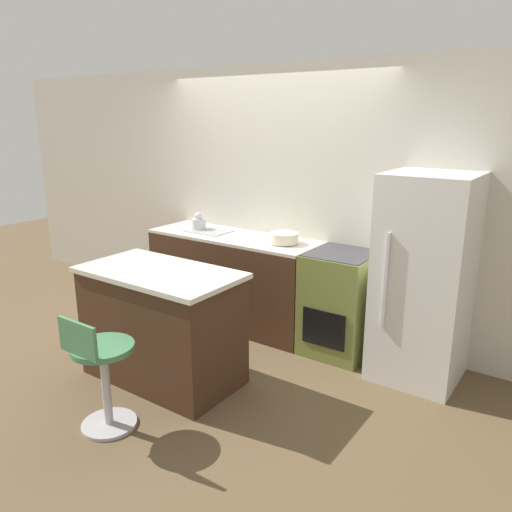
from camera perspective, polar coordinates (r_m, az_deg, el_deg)
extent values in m
plane|color=brown|center=(4.99, -2.25, -9.31)|extent=(14.00, 14.00, 0.00)
cube|color=beige|center=(5.12, 2.05, 6.61)|extent=(8.00, 0.06, 2.60)
cube|color=#422819|center=(5.22, -2.57, -2.81)|extent=(1.83, 0.60, 0.91)
cube|color=silver|center=(5.09, -2.64, 2.20)|extent=(1.83, 0.60, 0.03)
cube|color=#9EA3A8|center=(5.28, -5.40, 2.86)|extent=(0.44, 0.33, 0.01)
cube|color=#422819|center=(4.17, -10.68, -8.02)|extent=(1.26, 0.68, 0.90)
cube|color=silver|center=(4.01, -11.01, -1.87)|extent=(1.31, 0.72, 0.04)
cube|color=olive|center=(4.61, 9.55, -5.34)|extent=(0.58, 0.60, 0.94)
cube|color=black|center=(4.41, 7.71, -8.26)|extent=(0.41, 0.01, 0.33)
cube|color=#333338|center=(4.47, 9.82, 0.33)|extent=(0.55, 0.57, 0.01)
cube|color=silver|center=(4.22, 18.63, -2.54)|extent=(0.68, 0.67, 1.69)
cube|color=silver|center=(3.94, 14.62, -2.83)|extent=(0.02, 0.02, 0.76)
cylinder|color=#B7B7BC|center=(3.86, -16.40, -17.91)|extent=(0.38, 0.38, 0.02)
cylinder|color=#B7B7BC|center=(3.71, -16.74, -14.32)|extent=(0.06, 0.06, 0.58)
cylinder|color=#478456|center=(3.57, -17.13, -10.00)|extent=(0.43, 0.43, 0.04)
cube|color=#478456|center=(3.42, -19.71, -8.89)|extent=(0.36, 0.02, 0.23)
cylinder|color=silver|center=(5.37, -6.56, 3.68)|extent=(0.15, 0.15, 0.11)
sphere|color=silver|center=(5.35, -6.59, 4.53)|extent=(0.09, 0.09, 0.09)
cylinder|color=beige|center=(4.75, 3.21, 2.09)|extent=(0.28, 0.28, 0.10)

